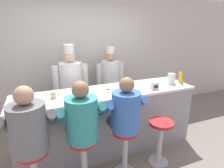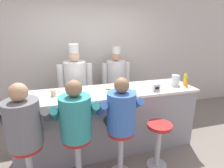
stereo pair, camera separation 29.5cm
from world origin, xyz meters
name	(u,v)px [view 1 (the left image)]	position (x,y,z in m)	size (l,w,h in m)	color
ground_plane	(116,160)	(0.00, 0.00, 0.00)	(20.00, 20.00, 0.00)	slate
wall_back	(85,58)	(0.00, 1.81, 1.35)	(10.00, 0.06, 2.70)	beige
diner_counter	(108,120)	(0.00, 0.37, 0.53)	(2.93, 0.73, 1.05)	gray
ketchup_bottle_red	(122,88)	(0.11, 0.07, 1.17)	(0.07, 0.07, 0.26)	red
mustard_bottle_yellow	(180,77)	(1.38, 0.29, 1.16)	(0.06, 0.06, 0.23)	yellow
hot_sauce_bottle_orange	(183,81)	(1.33, 0.16, 1.12)	(0.03, 0.03, 0.15)	orange
water_pitcher_clear	(171,79)	(1.20, 0.31, 1.14)	(0.15, 0.13, 0.19)	silver
breakfast_plate	(108,90)	(0.01, 0.39, 1.06)	(0.24, 0.24, 0.05)	white
cereal_bowl	(132,89)	(0.36, 0.21, 1.08)	(0.13, 0.13, 0.06)	white
coffee_mug_blue	(72,98)	(-0.61, 0.13, 1.10)	(0.13, 0.08, 0.10)	#4C7AB2
coffee_mug_tan	(53,95)	(-0.83, 0.36, 1.10)	(0.12, 0.08, 0.10)	beige
napkin_dispenser_chrome	(155,86)	(0.74, 0.14, 1.11)	(0.12, 0.07, 0.12)	silver
diner_seated_grey	(29,131)	(-1.16, -0.26, 0.93)	(0.60, 0.59, 1.47)	#B2B5BA
diner_seated_teal	(82,122)	(-0.58, -0.26, 0.92)	(0.59, 0.58, 1.46)	#B2B5BA
diner_seated_blue	(125,115)	(0.01, -0.26, 0.92)	(0.58, 0.57, 1.44)	#B2B5BA
empty_stool_round	(160,136)	(0.59, -0.29, 0.47)	(0.36, 0.36, 0.71)	#B2B5BA
cook_in_whites_near	(71,85)	(-0.43, 1.22, 0.95)	(0.67, 0.43, 1.72)	#232328
cook_in_whites_far	(110,80)	(0.48, 1.44, 0.90)	(0.64, 0.41, 1.63)	#232328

